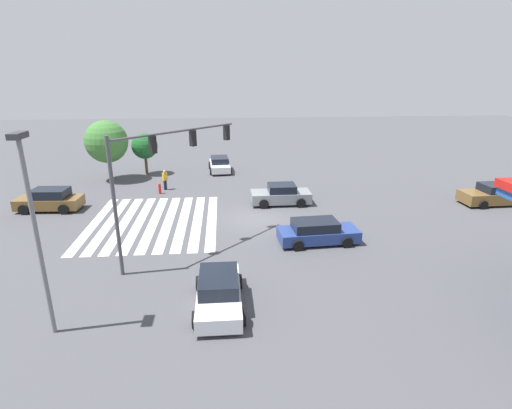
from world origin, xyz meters
name	(u,v)px	position (x,y,z in m)	size (l,w,h in m)	color
ground_plane	(256,219)	(0.00, 0.00, 0.00)	(119.60, 119.60, 0.00)	#47474C
crosswalk_markings	(154,222)	(0.00, -6.76, 0.00)	(10.09, 8.20, 0.01)	silver
traffic_signal_mast	(160,163)	(5.21, -5.21, 5.07)	(5.69, 5.69, 6.78)	#47474C
car_0	(317,232)	(4.18, 3.19, 0.66)	(2.31, 4.68, 1.36)	navy
car_1	(220,164)	(-13.56, -2.47, 0.67)	(4.29, 2.30, 1.38)	silver
car_2	(219,292)	(10.27, -2.41, 0.68)	(4.49, 2.08, 1.42)	silver
car_3	(281,195)	(-2.96, 2.10, 0.70)	(2.16, 4.37, 1.50)	gray
car_4	(496,194)	(-1.65, 18.00, 0.74)	(2.32, 4.96, 1.54)	brown
car_5	(50,200)	(-2.94, -14.43, 0.75)	(2.25, 4.47, 1.57)	brown
pedestrian	(165,179)	(-7.46, -6.97, 0.93)	(0.41, 0.41, 1.67)	#232842
street_light_pole_a	(34,220)	(11.54, -8.66, 4.58)	(0.80, 0.36, 7.58)	slate
tree_corner_a	(145,146)	(-12.82, -9.41, 2.72)	(2.41, 2.41, 3.94)	brown
tree_corner_b	(106,142)	(-10.91, -12.31, 3.50)	(3.70, 3.70, 5.36)	brown
fire_hydrant	(160,188)	(-6.36, -7.27, 0.43)	(0.22, 0.22, 0.86)	red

